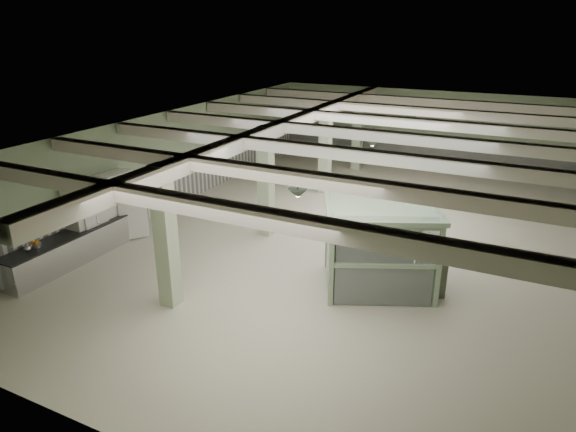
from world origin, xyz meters
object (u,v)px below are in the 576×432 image
at_px(prep_counter, 75,247).
at_px(walkin_cooler, 103,212).
at_px(filing_cabinet, 437,271).
at_px(guard_booth, 380,230).

xyz_separation_m(prep_counter, walkin_cooler, (-0.08, 1.30, 0.63)).
distance_m(prep_counter, walkin_cooler, 1.45).
bearing_deg(filing_cabinet, walkin_cooler, 166.94).
distance_m(guard_booth, filing_cabinet, 1.78).
height_order(guard_booth, filing_cabinet, guard_booth).
xyz_separation_m(prep_counter, guard_booth, (8.36, 2.49, 1.13)).
height_order(prep_counter, guard_booth, guard_booth).
xyz_separation_m(walkin_cooler, filing_cabinet, (9.93, 1.45, -0.46)).
relative_size(guard_booth, filing_cabinet, 2.79).
distance_m(walkin_cooler, guard_booth, 8.55).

